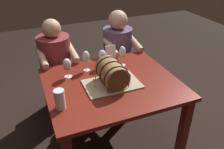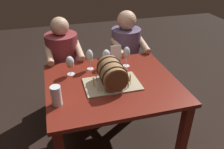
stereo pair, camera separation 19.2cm
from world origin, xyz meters
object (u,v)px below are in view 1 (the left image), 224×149
object	(u,v)px
barrel_cake	(112,74)
wine_glass_amber	(67,65)
menu_card	(111,53)
beer_pint	(60,100)
wine_glass_white	(86,58)
person_seated_right	(117,61)
wine_glass_red	(102,56)
wine_glass_rose	(122,53)
person_seated_left	(57,72)
dining_table	(112,92)

from	to	relation	value
barrel_cake	wine_glass_amber	distance (m)	0.42
barrel_cake	menu_card	size ratio (longest dim) A/B	2.95
barrel_cake	beer_pint	bearing A→B (deg)	-161.55
wine_glass_white	person_seated_right	distance (m)	0.74
wine_glass_red	wine_glass_amber	world-z (taller)	wine_glass_amber
barrel_cake	wine_glass_rose	size ratio (longest dim) A/B	2.30
wine_glass_rose	person_seated_left	distance (m)	0.81
dining_table	wine_glass_amber	distance (m)	0.47
wine_glass_white	wine_glass_amber	xyz separation A→B (m)	(-0.19, -0.05, -0.01)
dining_table	wine_glass_amber	world-z (taller)	wine_glass_amber
wine_glass_rose	wine_glass_red	bearing A→B (deg)	167.28
beer_pint	person_seated_right	size ratio (longest dim) A/B	0.14
dining_table	beer_pint	bearing A→B (deg)	-157.81
wine_glass_red	person_seated_right	bearing A→B (deg)	50.80
wine_glass_amber	person_seated_right	size ratio (longest dim) A/B	0.16
person_seated_right	menu_card	bearing A→B (deg)	-124.18
person_seated_left	barrel_cake	bearing A→B (deg)	-64.92
dining_table	wine_glass_amber	xyz separation A→B (m)	(-0.33, 0.23, 0.23)
person_seated_left	person_seated_right	bearing A→B (deg)	-0.00
wine_glass_rose	person_seated_left	world-z (taller)	person_seated_left
barrel_cake	wine_glass_red	xyz separation A→B (m)	(0.04, 0.33, 0.02)
person_seated_left	wine_glass_rose	bearing A→B (deg)	-38.77
wine_glass_white	person_seated_left	xyz separation A→B (m)	(-0.22, 0.43, -0.34)
wine_glass_white	person_seated_left	world-z (taller)	person_seated_left
person_seated_right	dining_table	bearing A→B (deg)	-117.15
wine_glass_amber	person_seated_right	bearing A→B (deg)	34.72
beer_pint	barrel_cake	bearing A→B (deg)	18.45
dining_table	wine_glass_amber	bearing A→B (deg)	145.10
wine_glass_red	wine_glass_amber	distance (m)	0.36
dining_table	wine_glass_white	bearing A→B (deg)	116.37
menu_card	person_seated_right	bearing A→B (deg)	53.91
person_seated_right	wine_glass_red	bearing A→B (deg)	-129.20
barrel_cake	person_seated_left	distance (m)	0.89
wine_glass_red	person_seated_left	size ratio (longest dim) A/B	0.16
wine_glass_white	beer_pint	size ratio (longest dim) A/B	1.28
dining_table	wine_glass_rose	bearing A→B (deg)	49.61
barrel_cake	menu_card	bearing A→B (deg)	69.36
dining_table	menu_card	size ratio (longest dim) A/B	7.13
person_seated_right	beer_pint	bearing A→B (deg)	-133.02
dining_table	wine_glass_white	size ratio (longest dim) A/B	5.65
wine_glass_red	person_seated_right	xyz separation A→B (m)	(0.34, 0.42, -0.32)
wine_glass_red	barrel_cake	bearing A→B (deg)	-96.04
wine_glass_white	person_seated_left	size ratio (longest dim) A/B	0.18
wine_glass_rose	menu_card	xyz separation A→B (m)	(-0.06, 0.15, -0.06)
wine_glass_rose	person_seated_right	xyz separation A→B (m)	(0.15, 0.46, -0.34)
wine_glass_white	menu_card	world-z (taller)	wine_glass_white
dining_table	wine_glass_rose	xyz separation A→B (m)	(0.21, 0.25, 0.25)
dining_table	wine_glass_white	xyz separation A→B (m)	(-0.14, 0.28, 0.25)
wine_glass_white	beer_pint	xyz separation A→B (m)	(-0.34, -0.48, -0.06)
menu_card	dining_table	bearing A→B (deg)	-112.85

